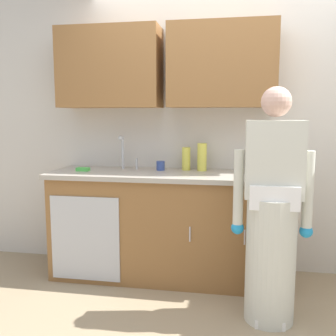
{
  "coord_description": "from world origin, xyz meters",
  "views": [
    {
      "loc": [
        0.07,
        -2.54,
        1.43
      ],
      "look_at": [
        -0.47,
        0.55,
        1.0
      ],
      "focal_mm": 40.95,
      "sensor_mm": 36.0,
      "label": 1
    }
  ],
  "objects_px": {
    "bottle_cleaner_spray": "(186,159)",
    "knife_on_counter": "(264,177)",
    "bottle_water_short": "(253,159)",
    "cup_by_sink": "(161,166)",
    "person_at_sink": "(272,224)",
    "sponge": "(83,169)",
    "sink": "(123,173)",
    "bottle_dish_liquid": "(202,157)"
  },
  "relations": [
    {
      "from": "bottle_dish_liquid",
      "to": "bottle_water_short",
      "type": "xyz_separation_m",
      "value": [
        0.44,
        0.06,
        -0.02
      ]
    },
    {
      "from": "sink",
      "to": "sponge",
      "type": "distance_m",
      "value": 0.36
    },
    {
      "from": "sink",
      "to": "cup_by_sink",
      "type": "bearing_deg",
      "value": 19.3
    },
    {
      "from": "bottle_dish_liquid",
      "to": "sponge",
      "type": "relative_size",
      "value": 2.24
    },
    {
      "from": "bottle_water_short",
      "to": "cup_by_sink",
      "type": "distance_m",
      "value": 0.82
    },
    {
      "from": "bottle_water_short",
      "to": "bottle_cleaner_spray",
      "type": "height_order",
      "value": "bottle_water_short"
    },
    {
      "from": "bottle_cleaner_spray",
      "to": "cup_by_sink",
      "type": "relative_size",
      "value": 2.48
    },
    {
      "from": "person_at_sink",
      "to": "bottle_cleaner_spray",
      "type": "relative_size",
      "value": 7.83
    },
    {
      "from": "sink",
      "to": "knife_on_counter",
      "type": "distance_m",
      "value": 1.22
    },
    {
      "from": "bottle_cleaner_spray",
      "to": "knife_on_counter",
      "type": "xyz_separation_m",
      "value": [
        0.67,
        -0.28,
        -0.1
      ]
    },
    {
      "from": "bottle_water_short",
      "to": "bottle_cleaner_spray",
      "type": "relative_size",
      "value": 1.03
    },
    {
      "from": "bottle_water_short",
      "to": "knife_on_counter",
      "type": "bearing_deg",
      "value": -75.68
    },
    {
      "from": "sink",
      "to": "person_at_sink",
      "type": "xyz_separation_m",
      "value": [
        1.24,
        -0.62,
        -0.23
      ]
    },
    {
      "from": "person_at_sink",
      "to": "sponge",
      "type": "distance_m",
      "value": 1.71
    },
    {
      "from": "sink",
      "to": "bottle_water_short",
      "type": "xyz_separation_m",
      "value": [
        1.13,
        0.21,
        0.12
      ]
    },
    {
      "from": "sponge",
      "to": "sink",
      "type": "bearing_deg",
      "value": 7.48
    },
    {
      "from": "cup_by_sink",
      "to": "bottle_cleaner_spray",
      "type": "bearing_deg",
      "value": 13.42
    },
    {
      "from": "person_at_sink",
      "to": "cup_by_sink",
      "type": "relative_size",
      "value": 19.4
    },
    {
      "from": "knife_on_counter",
      "to": "sponge",
      "type": "height_order",
      "value": "sponge"
    },
    {
      "from": "person_at_sink",
      "to": "bottle_cleaner_spray",
      "type": "xyz_separation_m",
      "value": [
        -0.69,
        0.79,
        0.35
      ]
    },
    {
      "from": "bottle_dish_liquid",
      "to": "sponge",
      "type": "height_order",
      "value": "bottle_dish_liquid"
    },
    {
      "from": "bottle_dish_liquid",
      "to": "bottle_water_short",
      "type": "distance_m",
      "value": 0.45
    },
    {
      "from": "bottle_cleaner_spray",
      "to": "knife_on_counter",
      "type": "height_order",
      "value": "bottle_cleaner_spray"
    },
    {
      "from": "sponge",
      "to": "person_at_sink",
      "type": "bearing_deg",
      "value": -19.8
    },
    {
      "from": "bottle_dish_liquid",
      "to": "sponge",
      "type": "distance_m",
      "value": 1.07
    },
    {
      "from": "bottle_water_short",
      "to": "knife_on_counter",
      "type": "relative_size",
      "value": 0.88
    },
    {
      "from": "bottle_dish_liquid",
      "to": "knife_on_counter",
      "type": "relative_size",
      "value": 1.03
    },
    {
      "from": "sink",
      "to": "cup_by_sink",
      "type": "xyz_separation_m",
      "value": [
        0.32,
        0.11,
        0.06
      ]
    },
    {
      "from": "bottle_water_short",
      "to": "bottle_cleaner_spray",
      "type": "bearing_deg",
      "value": -175.66
    },
    {
      "from": "person_at_sink",
      "to": "cup_by_sink",
      "type": "height_order",
      "value": "person_at_sink"
    },
    {
      "from": "bottle_cleaner_spray",
      "to": "knife_on_counter",
      "type": "distance_m",
      "value": 0.73
    },
    {
      "from": "bottle_dish_liquid",
      "to": "cup_by_sink",
      "type": "height_order",
      "value": "bottle_dish_liquid"
    },
    {
      "from": "sink",
      "to": "knife_on_counter",
      "type": "bearing_deg",
      "value": -5.24
    },
    {
      "from": "person_at_sink",
      "to": "bottle_dish_liquid",
      "type": "xyz_separation_m",
      "value": [
        -0.55,
        0.77,
        0.37
      ]
    },
    {
      "from": "sink",
      "to": "bottle_water_short",
      "type": "bearing_deg",
      "value": 10.53
    },
    {
      "from": "bottle_dish_liquid",
      "to": "bottle_cleaner_spray",
      "type": "xyz_separation_m",
      "value": [
        -0.14,
        0.02,
        -0.02
      ]
    },
    {
      "from": "knife_on_counter",
      "to": "sponge",
      "type": "distance_m",
      "value": 1.57
    },
    {
      "from": "knife_on_counter",
      "to": "person_at_sink",
      "type": "bearing_deg",
      "value": 58.93
    },
    {
      "from": "knife_on_counter",
      "to": "bottle_dish_liquid",
      "type": "bearing_deg",
      "value": -59.7
    },
    {
      "from": "sink",
      "to": "bottle_cleaner_spray",
      "type": "height_order",
      "value": "sink"
    },
    {
      "from": "bottle_water_short",
      "to": "person_at_sink",
      "type": "bearing_deg",
      "value": -82.85
    },
    {
      "from": "sink",
      "to": "cup_by_sink",
      "type": "distance_m",
      "value": 0.35
    }
  ]
}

